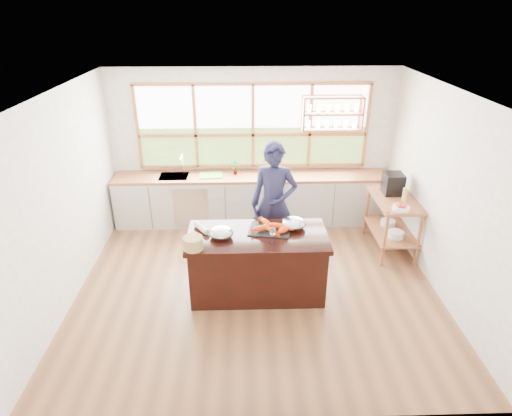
{
  "coord_description": "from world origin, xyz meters",
  "views": [
    {
      "loc": [
        -0.16,
        -5.09,
        3.67
      ],
      "look_at": [
        -0.01,
        0.15,
        1.12
      ],
      "focal_mm": 30.0,
      "sensor_mm": 36.0,
      "label": 1
    }
  ],
  "objects_px": {
    "island": "(257,264)",
    "cook": "(274,204)",
    "wicker_basket": "(193,243)",
    "espresso_machine": "(393,184)"
  },
  "relations": [
    {
      "from": "island",
      "to": "cook",
      "type": "distance_m",
      "value": 1.01
    },
    {
      "from": "wicker_basket",
      "to": "cook",
      "type": "bearing_deg",
      "value": 47.26
    },
    {
      "from": "island",
      "to": "cook",
      "type": "bearing_deg",
      "value": 72.12
    },
    {
      "from": "espresso_machine",
      "to": "wicker_basket",
      "type": "bearing_deg",
      "value": -151.2
    },
    {
      "from": "espresso_machine",
      "to": "wicker_basket",
      "type": "relative_size",
      "value": 1.33
    },
    {
      "from": "cook",
      "to": "espresso_machine",
      "type": "height_order",
      "value": "cook"
    },
    {
      "from": "island",
      "to": "cook",
      "type": "relative_size",
      "value": 0.98
    },
    {
      "from": "island",
      "to": "espresso_machine",
      "type": "bearing_deg",
      "value": 30.48
    },
    {
      "from": "island",
      "to": "espresso_machine",
      "type": "xyz_separation_m",
      "value": [
        2.19,
        1.29,
        0.61
      ]
    },
    {
      "from": "cook",
      "to": "wicker_basket",
      "type": "xyz_separation_m",
      "value": [
        -1.08,
        -1.16,
        0.03
      ]
    }
  ]
}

